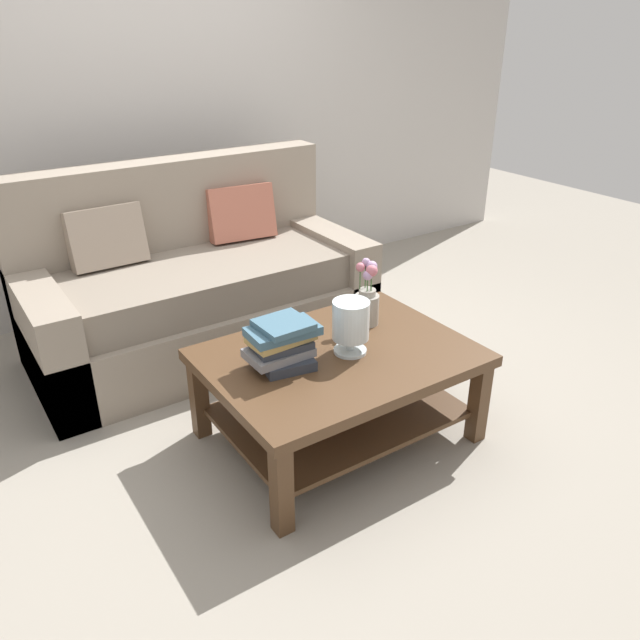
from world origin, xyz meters
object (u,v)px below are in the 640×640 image
(coffee_table, at_px, (338,377))
(book_stack_main, at_px, (282,343))
(glass_hurricane_vase, at_px, (351,323))
(couch, at_px, (197,289))
(flower_pitcher, at_px, (367,300))

(coffee_table, distance_m, book_stack_main, 0.35)
(book_stack_main, relative_size, glass_hurricane_vase, 1.27)
(couch, distance_m, flower_pitcher, 1.15)
(coffee_table, relative_size, book_stack_main, 3.74)
(coffee_table, height_order, book_stack_main, book_stack_main)
(couch, distance_m, coffee_table, 1.21)
(couch, relative_size, glass_hurricane_vase, 7.79)
(coffee_table, distance_m, flower_pitcher, 0.41)
(couch, distance_m, glass_hurricane_vase, 1.26)
(flower_pitcher, bearing_deg, glass_hurricane_vase, -141.65)
(couch, bearing_deg, coffee_table, -82.77)
(glass_hurricane_vase, bearing_deg, coffee_table, 153.77)
(couch, xyz_separation_m, book_stack_main, (-0.10, -1.16, 0.19))
(couch, distance_m, book_stack_main, 1.18)
(couch, relative_size, book_stack_main, 6.15)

